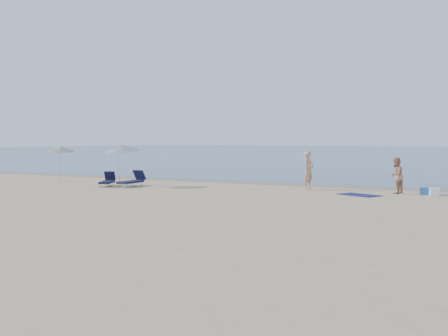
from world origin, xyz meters
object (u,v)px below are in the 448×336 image
at_px(umbrella_near, 122,148).
at_px(person_left, 308,170).
at_px(person_right, 396,176).
at_px(blue_cooler, 426,191).

bearing_deg(umbrella_near, person_left, 16.28).
distance_m(person_right, blue_cooler, 1.43).
bearing_deg(umbrella_near, person_right, 10.92).
distance_m(blue_cooler, umbrella_near, 15.05).
distance_m(person_right, umbrella_near, 13.73).
relative_size(person_left, blue_cooler, 4.03).
bearing_deg(blue_cooler, umbrella_near, -176.33).
distance_m(person_left, blue_cooler, 5.51).
relative_size(person_right, umbrella_near, 0.70).
distance_m(person_left, person_right, 4.18).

